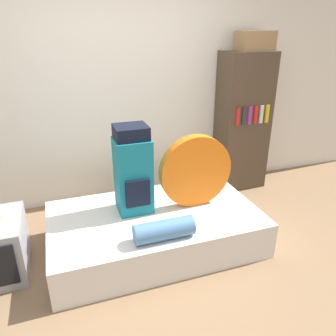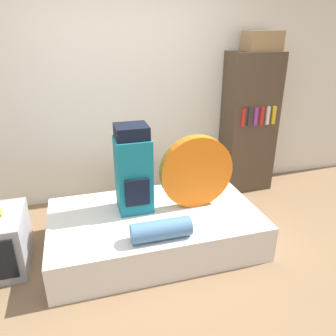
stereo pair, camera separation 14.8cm
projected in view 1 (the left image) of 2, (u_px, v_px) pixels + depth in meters
ground_plane at (162, 276)px, 2.84m from camera, size 16.00×16.00×0.00m
wall_back at (117, 92)px, 3.76m from camera, size 8.00×0.05×2.60m
bed at (155, 229)px, 3.19m from camera, size 1.97×1.14×0.35m
backpack at (133, 171)px, 3.04m from camera, size 0.32×0.33×0.84m
tent_bag at (195, 171)px, 3.15m from camera, size 0.72×0.10×0.72m
sleeping_roll at (164, 230)px, 2.72m from camera, size 0.51×0.17×0.17m
bookshelf at (242, 123)px, 4.19m from camera, size 0.61×0.42×1.73m
cardboard_box at (255, 41)px, 3.81m from camera, size 0.41×0.28×0.22m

